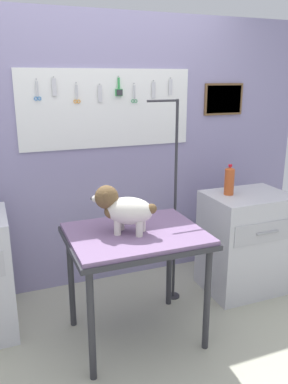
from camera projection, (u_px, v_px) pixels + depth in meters
ground at (154, 370)px, 2.53m from camera, size 4.40×4.00×0.04m
rear_wall_panel at (97, 154)px, 3.34m from camera, size 4.00×0.11×2.30m
grooming_table at (136, 243)px, 2.63m from camera, size 0.91×0.71×0.80m
grooming_arm at (174, 212)px, 3.12m from camera, size 0.30×0.11×1.63m
dog at (123, 208)px, 2.55m from camera, size 0.41×0.33×0.31m
cabinet_right at (245, 242)px, 3.37m from camera, size 0.68×0.54×0.86m
soda_bottle at (229, 181)px, 3.21m from camera, size 0.08×0.08×0.25m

